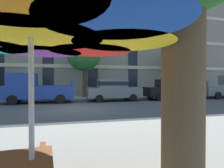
{
  "coord_description": "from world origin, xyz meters",
  "views": [
    {
      "loc": [
        -0.61,
        -11.21,
        1.63
      ],
      "look_at": [
        2.99,
        3.2,
        1.4
      ],
      "focal_mm": 30.1,
      "sensor_mm": 36.0,
      "label": 1
    }
  ],
  "objects_px": {
    "street_tree_right": "(176,61)",
    "sedan_black": "(170,89)",
    "sedan_gray": "(113,89)",
    "patio_umbrella": "(31,20)",
    "street_tree_middle": "(84,55)",
    "pickup_blue": "(35,89)"
  },
  "relations": [
    {
      "from": "street_tree_middle",
      "to": "pickup_blue",
      "type": "bearing_deg",
      "value": -142.58
    },
    {
      "from": "sedan_black",
      "to": "street_tree_middle",
      "type": "relative_size",
      "value": 0.76
    },
    {
      "from": "street_tree_right",
      "to": "pickup_blue",
      "type": "bearing_deg",
      "value": -167.79
    },
    {
      "from": "patio_umbrella",
      "to": "street_tree_middle",
      "type": "bearing_deg",
      "value": 82.37
    },
    {
      "from": "sedan_gray",
      "to": "patio_umbrella",
      "type": "xyz_separation_m",
      "value": [
        -4.18,
        -12.7,
        1.35
      ]
    },
    {
      "from": "street_tree_middle",
      "to": "patio_umbrella",
      "type": "bearing_deg",
      "value": -97.63
    },
    {
      "from": "street_tree_right",
      "to": "patio_umbrella",
      "type": "xyz_separation_m",
      "value": [
        -11.91,
        -15.67,
        -1.49
      ]
    },
    {
      "from": "pickup_blue",
      "to": "street_tree_right",
      "type": "distance_m",
      "value": 14.29
    },
    {
      "from": "street_tree_right",
      "to": "patio_umbrella",
      "type": "bearing_deg",
      "value": -127.23
    },
    {
      "from": "street_tree_right",
      "to": "sedan_black",
      "type": "bearing_deg",
      "value": -130.71
    },
    {
      "from": "sedan_black",
      "to": "street_tree_right",
      "type": "height_order",
      "value": "street_tree_right"
    },
    {
      "from": "pickup_blue",
      "to": "sedan_black",
      "type": "height_order",
      "value": "pickup_blue"
    },
    {
      "from": "street_tree_right",
      "to": "patio_umbrella",
      "type": "height_order",
      "value": "street_tree_right"
    },
    {
      "from": "street_tree_right",
      "to": "street_tree_middle",
      "type": "bearing_deg",
      "value": 179.88
    },
    {
      "from": "street_tree_middle",
      "to": "patio_umbrella",
      "type": "height_order",
      "value": "street_tree_middle"
    },
    {
      "from": "sedan_black",
      "to": "street_tree_middle",
      "type": "distance_m",
      "value": 8.45
    },
    {
      "from": "street_tree_middle",
      "to": "sedan_gray",
      "type": "bearing_deg",
      "value": -55.14
    },
    {
      "from": "sedan_black",
      "to": "street_tree_middle",
      "type": "bearing_deg",
      "value": 157.62
    },
    {
      "from": "street_tree_right",
      "to": "sedan_gray",
      "type": "bearing_deg",
      "value": -158.99
    },
    {
      "from": "sedan_gray",
      "to": "street_tree_right",
      "type": "relative_size",
      "value": 0.82
    },
    {
      "from": "sedan_gray",
      "to": "patio_umbrella",
      "type": "bearing_deg",
      "value": -108.23
    },
    {
      "from": "pickup_blue",
      "to": "street_tree_middle",
      "type": "xyz_separation_m",
      "value": [
        3.9,
        2.99,
        3.07
      ]
    }
  ]
}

